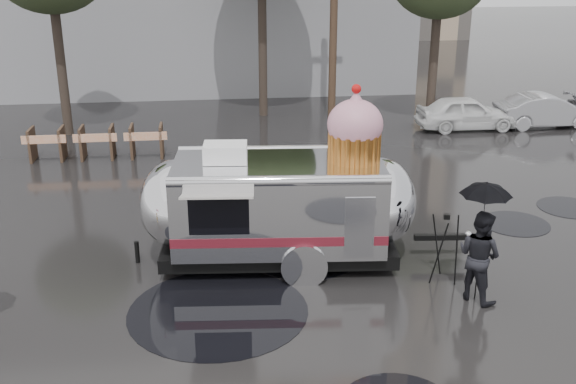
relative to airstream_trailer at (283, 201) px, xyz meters
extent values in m
plane|color=black|center=(0.67, -2.16, -1.33)|extent=(120.00, 120.00, 0.00)
cylinder|color=black|center=(0.48, 0.14, -1.33)|extent=(2.28, 2.28, 0.01)
cylinder|color=black|center=(7.51, 2.14, -1.33)|extent=(1.56, 1.56, 0.01)
cylinder|color=black|center=(0.65, 2.06, -1.33)|extent=(1.69, 1.69, 0.01)
cylinder|color=black|center=(5.71, 1.30, -1.33)|extent=(1.61, 1.61, 0.01)
cylinder|color=black|center=(-1.39, -1.95, -1.33)|extent=(3.27, 3.27, 0.01)
cylinder|color=#382D26|center=(-6.33, 10.84, 1.59)|extent=(0.32, 0.32, 5.85)
cylinder|color=#382D26|center=(0.67, 12.84, 2.04)|extent=(0.32, 0.32, 6.75)
cylinder|color=#382D26|center=(6.67, 10.84, 1.37)|extent=(0.32, 0.32, 5.40)
cube|color=#473323|center=(-6.83, 7.84, -0.83)|extent=(0.08, 0.80, 1.00)
cube|color=#473323|center=(-5.93, 7.84, -0.83)|extent=(0.08, 0.80, 1.00)
cube|color=#E5590C|center=(-6.38, 7.46, -0.58)|extent=(1.30, 0.04, 0.25)
cube|color=#473323|center=(-5.33, 7.84, -0.83)|extent=(0.08, 0.80, 1.00)
cube|color=#473323|center=(-4.43, 7.84, -0.83)|extent=(0.08, 0.80, 1.00)
cube|color=#E5590C|center=(-4.88, 7.46, -0.58)|extent=(1.30, 0.04, 0.25)
cube|color=#473323|center=(-3.83, 7.84, -0.83)|extent=(0.08, 0.80, 1.00)
cube|color=#473323|center=(-2.93, 7.84, -0.83)|extent=(0.08, 0.80, 1.00)
cube|color=#E5590C|center=(-3.38, 7.46, -0.58)|extent=(1.30, 0.04, 0.25)
imported|color=silver|center=(7.67, 9.84, -0.63)|extent=(4.00, 1.80, 1.40)
imported|color=#B2B2B7|center=(10.67, 9.84, -0.63)|extent=(4.00, 1.80, 1.40)
cube|color=silver|center=(-0.09, 0.01, 0.00)|extent=(4.34, 2.51, 1.71)
ellipsoid|color=silver|center=(1.99, -0.16, 0.00)|extent=(1.60, 2.29, 1.71)
ellipsoid|color=silver|center=(-2.17, 0.18, 0.00)|extent=(1.60, 2.29, 1.71)
cube|color=black|center=(-0.09, 0.01, -1.00)|extent=(4.88, 2.28, 0.28)
cylinder|color=black|center=(0.31, -1.00, -1.00)|extent=(0.68, 0.26, 0.66)
cylinder|color=black|center=(0.46, 0.95, -1.00)|extent=(0.68, 0.26, 0.66)
cylinder|color=silver|center=(0.29, -1.13, -0.95)|extent=(0.92, 0.17, 0.91)
cube|color=black|center=(3.31, -0.27, -0.86)|extent=(1.14, 0.21, 0.11)
sphere|color=silver|center=(3.88, -0.31, -0.81)|extent=(0.16, 0.16, 0.15)
cylinder|color=black|center=(-3.02, 0.25, -1.09)|extent=(0.10, 0.10, 0.47)
cube|color=maroon|center=(-0.18, -1.07, -0.43)|extent=(4.16, 0.37, 0.19)
cube|color=maroon|center=(0.00, 1.09, -0.43)|extent=(4.16, 0.37, 0.19)
cube|color=black|center=(-1.31, -0.99, 0.14)|extent=(1.14, 0.12, 0.76)
cube|color=#A09B95|center=(-1.33, -1.22, 0.61)|extent=(1.36, 0.58, 0.14)
cube|color=silver|center=(1.33, -1.21, -0.15)|extent=(0.57, 0.08, 1.23)
cube|color=white|center=(-1.13, 0.10, 1.04)|extent=(0.90, 0.68, 0.36)
cylinder|color=#C0722B|center=(1.42, -0.11, 1.13)|extent=(1.06, 1.06, 0.57)
ellipsoid|color=pink|center=(1.42, -0.11, 1.59)|extent=(1.19, 1.19, 0.99)
cone|color=pink|center=(1.42, -0.11, 2.08)|extent=(0.51, 0.51, 0.38)
sphere|color=red|center=(1.42, -0.11, 2.29)|extent=(0.20, 0.20, 0.19)
imported|color=black|center=(3.40, -2.04, -0.45)|extent=(0.86, 0.96, 1.76)
imported|color=black|center=(3.40, -2.04, 0.60)|extent=(1.13, 1.13, 0.77)
cylinder|color=black|center=(3.40, -2.04, -0.51)|extent=(0.02, 0.02, 1.65)
cylinder|color=black|center=(3.25, -1.32, -0.66)|extent=(0.10, 0.31, 1.36)
cylinder|color=black|center=(2.95, -1.04, -0.66)|extent=(0.30, 0.11, 1.36)
cylinder|color=black|center=(2.85, -1.44, -0.66)|extent=(0.24, 0.23, 1.36)
cube|color=black|center=(3.02, -1.27, 0.03)|extent=(0.13, 0.12, 0.10)
camera|label=1|loc=(-1.39, -12.70, 4.91)|focal=42.00mm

